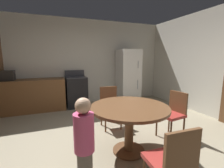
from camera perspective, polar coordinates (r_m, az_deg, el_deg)
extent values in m
plane|color=gray|center=(2.92, 1.10, -21.30)|extent=(14.00, 14.00, 0.00)
cube|color=beige|center=(5.28, -10.76, 7.81)|extent=(5.85, 0.12, 2.70)
cube|color=beige|center=(4.53, 35.62, 5.95)|extent=(0.12, 5.38, 2.70)
cube|color=brown|center=(4.96, -28.41, -3.79)|extent=(2.00, 0.60, 0.90)
cube|color=black|center=(4.95, -12.75, -2.86)|extent=(0.60, 0.60, 0.90)
cube|color=#38383D|center=(4.88, -12.94, 2.42)|extent=(0.60, 0.60, 0.02)
cube|color=#38383D|center=(5.14, -13.43, 3.88)|extent=(0.60, 0.04, 0.18)
cube|color=white|center=(5.36, 5.89, 2.91)|extent=(0.68, 0.66, 1.76)
cylinder|color=#B2B2B7|center=(5.11, 9.51, 7.01)|extent=(0.02, 0.02, 0.22)
cylinder|color=#B2B2B7|center=(5.18, 9.31, -0.18)|extent=(0.02, 0.02, 0.30)
cube|color=black|center=(4.96, -34.38, 2.50)|extent=(0.44, 0.32, 0.26)
cylinder|color=brown|center=(2.77, 6.06, -22.79)|extent=(0.51, 0.51, 0.03)
cylinder|color=brown|center=(2.60, 6.20, -16.36)|extent=(0.14, 0.14, 0.72)
cylinder|color=brown|center=(2.46, 6.36, -8.37)|extent=(1.22, 1.22, 0.04)
cylinder|color=brown|center=(3.02, 20.57, -16.13)|extent=(0.03, 0.03, 0.43)
cylinder|color=brown|center=(3.23, 15.89, -14.16)|extent=(0.03, 0.03, 0.43)
cylinder|color=brown|center=(3.27, 24.61, -14.39)|extent=(0.03, 0.03, 0.43)
cylinder|color=brown|center=(3.46, 20.01, -12.73)|extent=(0.03, 0.03, 0.43)
cube|color=#9E2D28|center=(3.16, 20.52, -10.40)|extent=(0.45, 0.45, 0.05)
cube|color=brown|center=(3.23, 22.85, -6.20)|extent=(0.09, 0.38, 0.42)
cylinder|color=brown|center=(3.36, 3.34, -12.83)|extent=(0.03, 0.03, 0.43)
cylinder|color=brown|center=(3.26, -2.38, -13.56)|extent=(0.03, 0.03, 0.43)
cylinder|color=brown|center=(3.66, 1.34, -10.92)|extent=(0.03, 0.03, 0.43)
cylinder|color=brown|center=(3.57, -3.92, -11.50)|extent=(0.03, 0.03, 0.43)
cube|color=#9E2D28|center=(3.38, -0.41, -8.47)|extent=(0.42, 0.42, 0.05)
cube|color=brown|center=(3.49, -1.33, -4.31)|extent=(0.38, 0.05, 0.42)
cylinder|color=brown|center=(2.20, 20.06, -26.64)|extent=(0.03, 0.03, 0.43)
cube|color=#9E2D28|center=(1.87, 19.59, -25.02)|extent=(0.42, 0.42, 0.05)
cube|color=brown|center=(1.65, 24.18, -21.84)|extent=(0.38, 0.05, 0.42)
cylinder|color=#D14C7A|center=(1.77, -10.15, -16.98)|extent=(0.30, 0.30, 0.42)
sphere|color=#D6A884|center=(1.66, -10.46, -7.80)|extent=(0.17, 0.17, 0.17)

